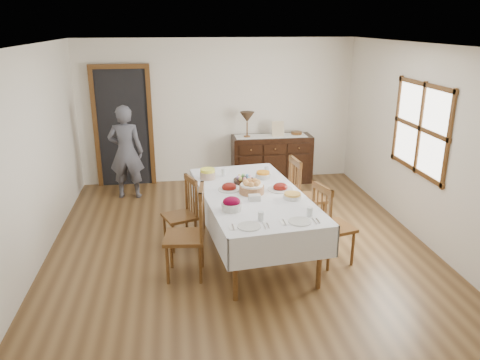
{
  "coord_description": "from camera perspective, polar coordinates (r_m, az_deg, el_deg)",
  "views": [
    {
      "loc": [
        -0.79,
        -5.47,
        2.85
      ],
      "look_at": [
        0.0,
        0.1,
        0.95
      ],
      "focal_mm": 35.0,
      "sensor_mm": 36.0,
      "label": 1
    }
  ],
  "objects": [
    {
      "name": "ground",
      "position": [
        6.22,
        0.13,
        -8.62
      ],
      "size": [
        6.0,
        6.0,
        0.0
      ],
      "primitive_type": "plane",
      "color": "brown"
    },
    {
      "name": "room_shell",
      "position": [
        6.05,
        -1.8,
        7.13
      ],
      "size": [
        5.02,
        6.02,
        2.65
      ],
      "color": "silver",
      "rests_on": "ground"
    },
    {
      "name": "dining_table",
      "position": [
        5.88,
        1.54,
        -2.48
      ],
      "size": [
        1.49,
        2.52,
        0.82
      ],
      "rotation": [
        0.0,
        0.0,
        0.12
      ],
      "color": "white",
      "rests_on": "ground"
    },
    {
      "name": "chair_left_near",
      "position": [
        5.45,
        -6.19,
        -6.32
      ],
      "size": [
        0.51,
        0.51,
        1.11
      ],
      "rotation": [
        0.0,
        0.0,
        -1.68
      ],
      "color": "brown",
      "rests_on": "ground"
    },
    {
      "name": "chair_left_far",
      "position": [
        6.23,
        -6.98,
        -3.89
      ],
      "size": [
        0.5,
        0.5,
        0.94
      ],
      "rotation": [
        0.0,
        0.0,
        -1.21
      ],
      "color": "brown",
      "rests_on": "ground"
    },
    {
      "name": "chair_right_near",
      "position": [
        5.82,
        10.95,
        -5.23
      ],
      "size": [
        0.53,
        0.53,
        1.04
      ],
      "rotation": [
        0.0,
        0.0,
        1.84
      ],
      "color": "brown",
      "rests_on": "ground"
    },
    {
      "name": "chair_right_far",
      "position": [
        6.67,
        7.79,
        -1.74
      ],
      "size": [
        0.49,
        0.49,
        1.08
      ],
      "rotation": [
        0.0,
        0.0,
        1.67
      ],
      "color": "brown",
      "rests_on": "ground"
    },
    {
      "name": "sideboard",
      "position": [
        8.71,
        3.88,
        2.58
      ],
      "size": [
        1.46,
        0.53,
        0.88
      ],
      "color": "black",
      "rests_on": "ground"
    },
    {
      "name": "person",
      "position": [
        8.03,
        -13.75,
        3.68
      ],
      "size": [
        0.56,
        0.39,
        1.69
      ],
      "primitive_type": "imported",
      "rotation": [
        0.0,
        0.0,
        3.04
      ],
      "color": "#4F4F5A",
      "rests_on": "ground"
    },
    {
      "name": "bread_basket",
      "position": [
        5.83,
        1.43,
        -0.91
      ],
      "size": [
        0.31,
        0.31,
        0.17
      ],
      "color": "#93623E",
      "rests_on": "dining_table"
    },
    {
      "name": "egg_basket",
      "position": [
        6.23,
        0.48,
        -0.0
      ],
      "size": [
        0.28,
        0.28,
        0.1
      ],
      "color": "black",
      "rests_on": "dining_table"
    },
    {
      "name": "ham_platter_a",
      "position": [
        5.96,
        -1.34,
        -0.93
      ],
      "size": [
        0.28,
        0.28,
        0.11
      ],
      "color": "silver",
      "rests_on": "dining_table"
    },
    {
      "name": "ham_platter_b",
      "position": [
        5.98,
        4.93,
        -0.94
      ],
      "size": [
        0.33,
        0.33,
        0.11
      ],
      "color": "silver",
      "rests_on": "dining_table"
    },
    {
      "name": "beet_bowl",
      "position": [
        5.31,
        -1.03,
        -2.98
      ],
      "size": [
        0.23,
        0.23,
        0.16
      ],
      "color": "silver",
      "rests_on": "dining_table"
    },
    {
      "name": "carrot_bowl",
      "position": [
        6.4,
        2.82,
        0.61
      ],
      "size": [
        0.2,
        0.2,
        0.1
      ],
      "color": "silver",
      "rests_on": "dining_table"
    },
    {
      "name": "pineapple_bowl",
      "position": [
        6.39,
        -3.97,
        0.75
      ],
      "size": [
        0.21,
        0.21,
        0.14
      ],
      "color": "tan",
      "rests_on": "dining_table"
    },
    {
      "name": "casserole_dish",
      "position": [
        5.69,
        6.41,
        -1.95
      ],
      "size": [
        0.22,
        0.22,
        0.07
      ],
      "color": "silver",
      "rests_on": "dining_table"
    },
    {
      "name": "butter_dish",
      "position": [
        5.61,
        1.78,
        -2.16
      ],
      "size": [
        0.15,
        0.11,
        0.07
      ],
      "color": "silver",
      "rests_on": "dining_table"
    },
    {
      "name": "setting_left",
      "position": [
        4.96,
        1.56,
        -5.24
      ],
      "size": [
        0.43,
        0.31,
        0.1
      ],
      "color": "silver",
      "rests_on": "dining_table"
    },
    {
      "name": "setting_right",
      "position": [
        5.11,
        7.66,
        -4.63
      ],
      "size": [
        0.43,
        0.31,
        0.1
      ],
      "color": "silver",
      "rests_on": "dining_table"
    },
    {
      "name": "glass_far_a",
      "position": [
        6.47,
        -2.02,
        0.92
      ],
      "size": [
        0.06,
        0.06,
        0.11
      ],
      "color": "white",
      "rests_on": "dining_table"
    },
    {
      "name": "glass_far_b",
      "position": [
        6.62,
        3.25,
        1.24
      ],
      "size": [
        0.06,
        0.06,
        0.09
      ],
      "color": "white",
      "rests_on": "dining_table"
    },
    {
      "name": "runner",
      "position": [
        8.59,
        3.76,
        5.38
      ],
      "size": [
        1.3,
        0.35,
        0.01
      ],
      "color": "white",
      "rests_on": "sideboard"
    },
    {
      "name": "table_lamp",
      "position": [
        8.41,
        0.88,
        7.58
      ],
      "size": [
        0.26,
        0.26,
        0.46
      ],
      "color": "brown",
      "rests_on": "sideboard"
    },
    {
      "name": "picture_frame",
      "position": [
        8.54,
        4.65,
        6.22
      ],
      "size": [
        0.22,
        0.08,
        0.28
      ],
      "color": "#C3AE8A",
      "rests_on": "sideboard"
    },
    {
      "name": "deco_bowl",
      "position": [
        8.74,
        6.9,
        5.69
      ],
      "size": [
        0.2,
        0.2,
        0.06
      ],
      "color": "brown",
      "rests_on": "sideboard"
    }
  ]
}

